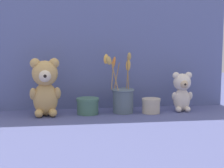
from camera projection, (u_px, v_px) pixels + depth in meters
ground_plane at (113, 114)px, 1.65m from camera, size 4.00×4.00×0.00m
backdrop_wall at (108, 46)px, 1.78m from camera, size 1.25×0.02×0.65m
teddy_bear_large at (45, 86)px, 1.60m from camera, size 0.15×0.14×0.27m
teddy_bear_medium at (182, 91)px, 1.71m from camera, size 0.11×0.10×0.20m
flower_vase at (123, 97)px, 1.68m from camera, size 0.15×0.12×0.30m
decorative_tin_tall at (88, 106)px, 1.65m from camera, size 0.11×0.11×0.08m
decorative_tin_short at (151, 106)px, 1.68m from camera, size 0.09×0.09×0.07m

